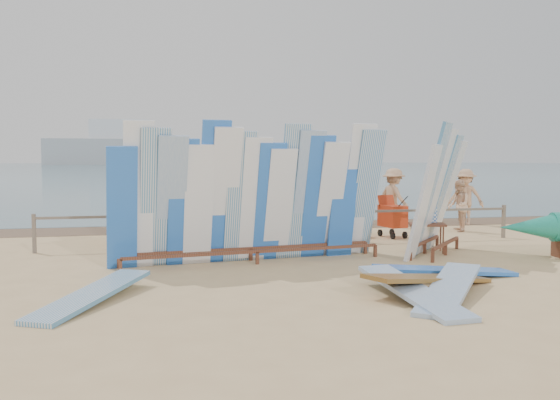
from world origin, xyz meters
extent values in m
plane|color=#D7B47C|center=(0.00, 0.00, 0.00)|extent=(160.00, 160.00, 0.00)
cube|color=#446A79|center=(0.00, 128.00, 0.00)|extent=(320.00, 240.00, 0.02)
cube|color=brown|center=(0.00, 7.20, 0.00)|extent=(40.00, 2.60, 0.01)
cube|color=#999EA3|center=(-12.00, 180.00, 4.02)|extent=(45.00, 8.00, 8.00)
cube|color=silver|center=(-12.00, 180.00, 11.02)|extent=(18.00, 6.00, 6.00)
cube|color=#766859|center=(0.00, 3.00, 0.80)|extent=(12.00, 0.06, 0.06)
cube|color=#766859|center=(-6.00, 3.00, 0.45)|extent=(0.08, 0.08, 0.90)
cube|color=#766859|center=(-4.00, 3.00, 0.45)|extent=(0.08, 0.08, 0.90)
cube|color=#766859|center=(-2.00, 3.00, 0.45)|extent=(0.08, 0.08, 0.90)
cube|color=#766859|center=(0.00, 3.00, 0.45)|extent=(0.08, 0.08, 0.90)
cube|color=#766859|center=(2.00, 3.00, 0.45)|extent=(0.08, 0.08, 0.90)
cube|color=#766859|center=(4.00, 3.00, 0.45)|extent=(0.08, 0.08, 0.90)
cube|color=#766859|center=(6.00, 3.00, 0.45)|extent=(0.08, 0.08, 0.90)
cube|color=brown|center=(-1.27, 0.50, 0.26)|extent=(5.41, 0.72, 0.06)
cube|color=brown|center=(-1.33, 0.96, 0.26)|extent=(5.41, 0.72, 0.06)
cube|color=blue|center=(-3.93, 0.41, 1.20)|extent=(0.65, 0.70, 2.40)
cube|color=white|center=(-3.62, 0.44, 1.44)|extent=(0.65, 0.76, 2.89)
cube|color=silver|center=(-3.31, 0.48, 1.37)|extent=(0.67, 0.87, 2.75)
cube|color=#7C9EC6|center=(-2.99, 0.52, 1.30)|extent=(0.68, 0.98, 2.61)
cube|color=blue|center=(-2.77, 0.55, 1.28)|extent=(0.66, 0.76, 2.55)
cube|color=white|center=(-2.46, 0.59, 1.22)|extent=(0.65, 0.73, 2.45)
cube|color=blue|center=(-2.14, 0.62, 1.46)|extent=(0.67, 0.86, 2.92)
cube|color=white|center=(-1.92, 0.65, 1.39)|extent=(0.68, 0.94, 2.79)
cube|color=silver|center=(-1.60, 0.69, 1.36)|extent=(0.66, 0.79, 2.71)
cube|color=white|center=(-1.29, 0.73, 1.30)|extent=(0.66, 0.79, 2.60)
cube|color=blue|center=(-0.98, 0.77, 1.24)|extent=(0.66, 0.79, 2.49)
cube|color=white|center=(-0.75, 0.79, 1.19)|extent=(0.66, 0.81, 2.37)
cube|color=silver|center=(-0.44, 0.83, 1.44)|extent=(0.66, 0.78, 2.88)
cube|color=#7C9EC6|center=(-0.12, 0.87, 1.38)|extent=(0.67, 0.85, 2.75)
cube|color=blue|center=(0.10, 0.90, 1.33)|extent=(0.66, 0.81, 2.65)
cube|color=white|center=(0.42, 0.94, 1.26)|extent=(0.67, 0.90, 2.52)
cube|color=blue|center=(0.73, 0.98, 1.24)|extent=(0.63, 0.59, 2.47)
cube|color=white|center=(1.04, 1.01, 1.45)|extent=(0.67, 0.91, 2.91)
cube|color=silver|center=(1.27, 1.04, 1.39)|extent=(0.68, 0.96, 2.78)
cube|color=brown|center=(3.04, 0.69, 0.27)|extent=(1.49, 1.63, 0.06)
cube|color=brown|center=(2.69, 1.00, 0.27)|extent=(1.49, 1.63, 0.06)
cube|color=white|center=(2.20, 0.10, 1.23)|extent=(0.87, 0.87, 2.46)
cube|color=silver|center=(2.54, 0.48, 1.47)|extent=(0.99, 0.98, 2.94)
cube|color=white|center=(2.88, 0.86, 1.41)|extent=(1.01, 0.99, 2.82)
cube|color=silver|center=(3.22, 1.23, 1.35)|extent=(1.02, 1.00, 2.70)
cube|color=white|center=(3.50, 1.54, 1.29)|extent=(1.03, 1.01, 2.58)
cone|color=#1B987D|center=(4.58, -0.08, 0.68)|extent=(1.35, 0.78, 0.60)
cube|color=brown|center=(2.82, 1.16, 0.65)|extent=(0.96, 0.81, 0.05)
cube|color=white|center=(2.82, 1.16, 0.89)|extent=(0.41, 0.17, 0.38)
cube|color=brown|center=(1.07, -2.46, 0.00)|extent=(2.67, 1.64, 0.40)
cube|color=silver|center=(-4.29, -2.16, 0.00)|extent=(1.73, 2.66, 0.26)
cube|color=#7C9EC6|center=(0.47, -3.08, 0.00)|extent=(0.76, 2.73, 0.31)
cube|color=blue|center=(1.82, -1.62, 0.00)|extent=(2.73, 0.73, 0.28)
cube|color=#7C9EC6|center=(1.10, -3.07, 0.00)|extent=(2.12, 2.45, 0.33)
cube|color=#B32F13|center=(0.50, 3.63, 0.35)|extent=(0.64, 0.59, 0.06)
cube|color=#B32F13|center=(0.52, 3.90, 0.66)|extent=(0.62, 0.22, 0.61)
cube|color=#B32F13|center=(2.13, 3.93, 0.31)|extent=(0.71, 0.70, 0.05)
cube|color=#B32F13|center=(2.00, 4.12, 0.58)|extent=(0.54, 0.42, 0.53)
cube|color=#B32F13|center=(3.08, 3.73, 0.59)|extent=(0.61, 0.87, 0.59)
cube|color=#B32F13|center=(3.02, 4.05, 0.96)|extent=(0.50, 0.25, 0.37)
imported|color=tan|center=(-3.86, 4.34, 0.94)|extent=(1.02, 0.83, 1.88)
imported|color=#8C6042|center=(-0.67, 4.25, 0.85)|extent=(1.08, 0.84, 1.69)
imported|color=#8C6042|center=(1.49, 5.58, 0.90)|extent=(0.69, 0.43, 1.80)
imported|color=beige|center=(-3.36, 6.32, 0.90)|extent=(1.71, 0.69, 1.80)
imported|color=tan|center=(6.68, 6.19, 0.91)|extent=(1.19, 1.15, 1.82)
imported|color=tan|center=(4.07, 5.97, 0.93)|extent=(0.85, 1.29, 1.86)
imported|color=beige|center=(5.51, 4.54, 0.77)|extent=(0.60, 0.83, 1.54)
imported|color=#8C6042|center=(-2.66, 5.23, 0.85)|extent=(0.56, 0.70, 1.69)
imported|color=tan|center=(-3.00, 6.75, 0.87)|extent=(1.17, 1.07, 1.75)
imported|color=beige|center=(-0.33, 5.75, 0.81)|extent=(1.28, 1.50, 1.62)
imported|color=beige|center=(-3.77, 4.24, 0.92)|extent=(0.95, 0.92, 1.85)
camera|label=1|loc=(-3.42, -11.33, 2.18)|focal=38.00mm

